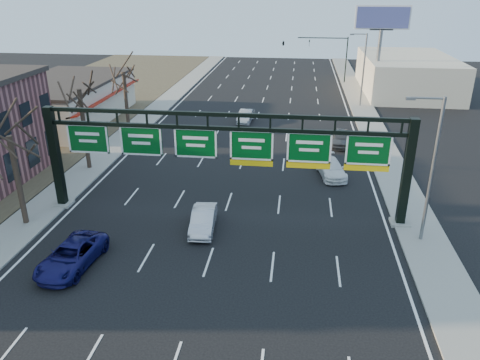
# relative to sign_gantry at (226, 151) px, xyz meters

# --- Properties ---
(ground) EXTENTS (160.00, 160.00, 0.00)m
(ground) POSITION_rel_sign_gantry_xyz_m (-0.16, -8.00, -4.63)
(ground) COLOR black
(ground) RESTS_ON ground
(sidewalk_left) EXTENTS (3.00, 120.00, 0.12)m
(sidewalk_left) POSITION_rel_sign_gantry_xyz_m (-12.96, 12.00, -4.57)
(sidewalk_left) COLOR gray
(sidewalk_left) RESTS_ON ground
(sidewalk_right) EXTENTS (3.00, 120.00, 0.12)m
(sidewalk_right) POSITION_rel_sign_gantry_xyz_m (12.64, 12.00, -4.57)
(sidewalk_right) COLOR gray
(sidewalk_right) RESTS_ON ground
(lane_markings) EXTENTS (21.60, 120.00, 0.01)m
(lane_markings) POSITION_rel_sign_gantry_xyz_m (-0.16, 12.00, -4.62)
(lane_markings) COLOR white
(lane_markings) RESTS_ON ground
(sign_gantry) EXTENTS (24.60, 1.20, 7.20)m
(sign_gantry) POSITION_rel_sign_gantry_xyz_m (0.00, 0.00, 0.00)
(sign_gantry) COLOR black
(sign_gantry) RESTS_ON ground
(cream_strip) EXTENTS (10.90, 18.40, 4.70)m
(cream_strip) POSITION_rel_sign_gantry_xyz_m (-21.64, 21.00, -2.27)
(cream_strip) COLOR beige
(cream_strip) RESTS_ON ground
(building_right_distant) EXTENTS (12.00, 20.00, 5.00)m
(building_right_distant) POSITION_rel_sign_gantry_xyz_m (19.84, 42.00, -2.13)
(building_right_distant) COLOR beige
(building_right_distant) RESTS_ON ground
(tree_gantry) EXTENTS (3.60, 3.60, 8.48)m
(tree_gantry) POSITION_rel_sign_gantry_xyz_m (-12.96, -3.00, 2.48)
(tree_gantry) COLOR black
(tree_gantry) RESTS_ON sidewalk_left
(tree_mid) EXTENTS (3.60, 3.60, 9.24)m
(tree_mid) POSITION_rel_sign_gantry_xyz_m (-12.96, 7.00, 3.23)
(tree_mid) COLOR black
(tree_mid) RESTS_ON sidewalk_left
(tree_far) EXTENTS (3.60, 3.60, 8.86)m
(tree_far) POSITION_rel_sign_gantry_xyz_m (-12.96, 17.00, 2.86)
(tree_far) COLOR black
(tree_far) RESTS_ON sidewalk_left
(streetlight_near) EXTENTS (2.15, 0.22, 9.00)m
(streetlight_near) POSITION_rel_sign_gantry_xyz_m (12.31, -2.00, 0.45)
(streetlight_near) COLOR slate
(streetlight_near) RESTS_ON sidewalk_right
(streetlight_far) EXTENTS (2.15, 0.22, 9.00)m
(streetlight_far) POSITION_rel_sign_gantry_xyz_m (12.31, 32.00, 0.45)
(streetlight_far) COLOR slate
(streetlight_far) RESTS_ON sidewalk_right
(billboard_right) EXTENTS (7.00, 0.50, 12.00)m
(billboard_right) POSITION_rel_sign_gantry_xyz_m (14.84, 36.98, 4.43)
(billboard_right) COLOR slate
(billboard_right) RESTS_ON ground
(traffic_signal_mast) EXTENTS (10.16, 0.54, 7.00)m
(traffic_signal_mast) POSITION_rel_sign_gantry_xyz_m (5.53, 47.00, 0.87)
(traffic_signal_mast) COLOR black
(traffic_signal_mast) RESTS_ON ground
(car_blue_suv) EXTENTS (2.80, 5.24, 1.40)m
(car_blue_suv) POSITION_rel_sign_gantry_xyz_m (-7.63, -7.40, -3.93)
(car_blue_suv) COLOR #131252
(car_blue_suv) RESTS_ON ground
(car_silver_sedan) EXTENTS (1.75, 4.23, 1.36)m
(car_silver_sedan) POSITION_rel_sign_gantry_xyz_m (-1.17, -2.29, -3.95)
(car_silver_sedan) COLOR silver
(car_silver_sedan) RESTS_ON ground
(car_white_wagon) EXTENTS (2.76, 4.92, 1.35)m
(car_white_wagon) POSITION_rel_sign_gantry_xyz_m (7.45, 7.94, -3.96)
(car_white_wagon) COLOR white
(car_white_wagon) RESTS_ON ground
(car_grey_far) EXTENTS (2.12, 4.55, 1.51)m
(car_grey_far) POSITION_rel_sign_gantry_xyz_m (8.84, 15.94, -3.88)
(car_grey_far) COLOR #3E4043
(car_grey_far) RESTS_ON ground
(car_silver_distant) EXTENTS (1.70, 4.19, 1.35)m
(car_silver_distant) POSITION_rel_sign_gantry_xyz_m (-1.30, 22.92, -3.95)
(car_silver_distant) COLOR #A4A5A9
(car_silver_distant) RESTS_ON ground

